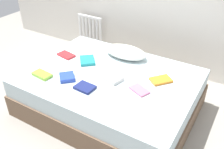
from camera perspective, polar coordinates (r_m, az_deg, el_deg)
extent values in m
plane|color=#9E998E|center=(3.23, -0.46, -7.62)|extent=(8.00, 8.00, 0.00)
cube|color=brown|center=(3.14, -0.47, -5.66)|extent=(2.00, 1.50, 0.28)
cube|color=silver|center=(2.99, -0.49, -1.90)|extent=(1.96, 1.46, 0.22)
cylinder|color=white|center=(4.56, -7.20, 10.32)|extent=(0.04, 0.04, 0.54)
cylinder|color=white|center=(4.52, -6.47, 10.16)|extent=(0.04, 0.04, 0.54)
cylinder|color=white|center=(4.48, -5.73, 9.99)|extent=(0.04, 0.04, 0.54)
cylinder|color=white|center=(4.44, -4.98, 9.82)|extent=(0.04, 0.04, 0.54)
cylinder|color=white|center=(4.40, -4.21, 9.65)|extent=(0.04, 0.04, 0.54)
cylinder|color=white|center=(4.36, -3.43, 9.47)|extent=(0.04, 0.04, 0.54)
cylinder|color=white|center=(4.33, -2.64, 9.29)|extent=(0.04, 0.04, 0.54)
cube|color=white|center=(4.35, -5.14, 12.88)|extent=(0.47, 0.04, 0.04)
cube|color=white|center=(4.54, -4.83, 6.90)|extent=(0.47, 0.04, 0.04)
ellipsoid|color=white|center=(3.29, 3.05, 5.14)|extent=(0.58, 0.32, 0.14)
cube|color=teal|center=(3.21, -5.65, 3.21)|extent=(0.29, 0.29, 0.04)
cube|color=pink|center=(2.68, 6.25, -3.52)|extent=(0.24, 0.20, 0.02)
cube|color=red|center=(3.38, -10.37, 4.36)|extent=(0.25, 0.18, 0.03)
cube|color=white|center=(2.83, 0.31, -0.93)|extent=(0.21, 0.20, 0.04)
cube|color=orange|center=(2.87, 11.05, -1.24)|extent=(0.26, 0.27, 0.03)
cube|color=#2847B7|center=(2.90, -10.20, -0.59)|extent=(0.24, 0.24, 0.05)
cube|color=#8CC638|center=(3.01, -15.61, -0.03)|extent=(0.24, 0.15, 0.04)
cube|color=navy|center=(2.71, -6.19, -2.92)|extent=(0.21, 0.17, 0.03)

